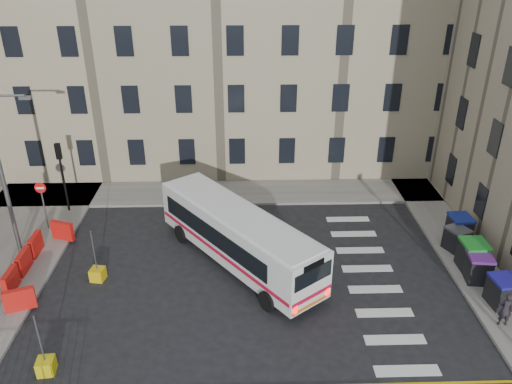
{
  "coord_description": "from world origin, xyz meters",
  "views": [
    {
      "loc": [
        -1.9,
        -19.21,
        13.94
      ],
      "look_at": [
        -1.27,
        2.78,
        3.0
      ],
      "focal_mm": 35.0,
      "sensor_mm": 36.0,
      "label": 1
    }
  ],
  "objects_px": {
    "wheelie_bin_d": "(457,239)",
    "pedestrian": "(505,309)",
    "wheelie_bin_a": "(503,291)",
    "bollard_yellow": "(98,274)",
    "streetlamp": "(2,177)",
    "bollard_chevron": "(46,366)",
    "bus": "(237,234)",
    "wheelie_bin_b": "(478,267)",
    "wheelie_bin_e": "(459,228)",
    "wheelie_bin_c": "(473,256)"
  },
  "relations": [
    {
      "from": "wheelie_bin_d",
      "to": "pedestrian",
      "type": "height_order",
      "value": "pedestrian"
    },
    {
      "from": "wheelie_bin_a",
      "to": "bollard_yellow",
      "type": "bearing_deg",
      "value": 166.96
    },
    {
      "from": "wheelie_bin_d",
      "to": "wheelie_bin_a",
      "type": "bearing_deg",
      "value": -111.03
    },
    {
      "from": "streetlamp",
      "to": "wheelie_bin_d",
      "type": "distance_m",
      "value": 22.03
    },
    {
      "from": "pedestrian",
      "to": "streetlamp",
      "type": "bearing_deg",
      "value": -11.97
    },
    {
      "from": "streetlamp",
      "to": "wheelie_bin_a",
      "type": "bearing_deg",
      "value": -11.67
    },
    {
      "from": "bollard_yellow",
      "to": "bollard_chevron",
      "type": "relative_size",
      "value": 1.0
    },
    {
      "from": "bus",
      "to": "wheelie_bin_b",
      "type": "xyz_separation_m",
      "value": [
        10.91,
        -1.89,
        -0.77
      ]
    },
    {
      "from": "streetlamp",
      "to": "wheelie_bin_e",
      "type": "height_order",
      "value": "streetlamp"
    },
    {
      "from": "wheelie_bin_e",
      "to": "streetlamp",
      "type": "bearing_deg",
      "value": 179.24
    },
    {
      "from": "wheelie_bin_a",
      "to": "wheelie_bin_d",
      "type": "height_order",
      "value": "wheelie_bin_a"
    },
    {
      "from": "wheelie_bin_c",
      "to": "wheelie_bin_d",
      "type": "bearing_deg",
      "value": 92.79
    },
    {
      "from": "streetlamp",
      "to": "wheelie_bin_e",
      "type": "relative_size",
      "value": 6.12
    },
    {
      "from": "wheelie_bin_a",
      "to": "pedestrian",
      "type": "bearing_deg",
      "value": -117.28
    },
    {
      "from": "wheelie_bin_a",
      "to": "bollard_chevron",
      "type": "xyz_separation_m",
      "value": [
        -18.1,
        -3.14,
        -0.51
      ]
    },
    {
      "from": "wheelie_bin_c",
      "to": "wheelie_bin_e",
      "type": "height_order",
      "value": "wheelie_bin_c"
    },
    {
      "from": "bus",
      "to": "wheelie_bin_d",
      "type": "distance_m",
      "value": 10.99
    },
    {
      "from": "bollard_yellow",
      "to": "bollard_chevron",
      "type": "bearing_deg",
      "value": -94.45
    },
    {
      "from": "bollard_yellow",
      "to": "wheelie_bin_e",
      "type": "bearing_deg",
      "value": 8.94
    },
    {
      "from": "wheelie_bin_d",
      "to": "pedestrian",
      "type": "distance_m",
      "value": 5.56
    },
    {
      "from": "wheelie_bin_a",
      "to": "streetlamp",
      "type": "bearing_deg",
      "value": 163.17
    },
    {
      "from": "wheelie_bin_a",
      "to": "wheelie_bin_d",
      "type": "bearing_deg",
      "value": 88.38
    },
    {
      "from": "wheelie_bin_c",
      "to": "bollard_chevron",
      "type": "xyz_separation_m",
      "value": [
        -17.91,
        -5.75,
        -0.58
      ]
    },
    {
      "from": "bollard_chevron",
      "to": "wheelie_bin_e",
      "type": "bearing_deg",
      "value": 24.61
    },
    {
      "from": "wheelie_bin_e",
      "to": "pedestrian",
      "type": "height_order",
      "value": "pedestrian"
    },
    {
      "from": "wheelie_bin_c",
      "to": "streetlamp",
      "type": "bearing_deg",
      "value": 175.27
    },
    {
      "from": "bollard_chevron",
      "to": "streetlamp",
      "type": "bearing_deg",
      "value": 116.91
    },
    {
      "from": "pedestrian",
      "to": "bollard_chevron",
      "type": "xyz_separation_m",
      "value": [
        -17.59,
        -1.88,
        -0.61
      ]
    },
    {
      "from": "wheelie_bin_c",
      "to": "bollard_yellow",
      "type": "relative_size",
      "value": 2.41
    },
    {
      "from": "wheelie_bin_b",
      "to": "bollard_yellow",
      "type": "xyz_separation_m",
      "value": [
        -17.37,
        0.68,
        -0.52
      ]
    },
    {
      "from": "wheelie_bin_b",
      "to": "wheelie_bin_c",
      "type": "xyz_separation_m",
      "value": [
        0.1,
        0.85,
        0.06
      ]
    },
    {
      "from": "wheelie_bin_d",
      "to": "wheelie_bin_e",
      "type": "distance_m",
      "value": 1.1
    },
    {
      "from": "streetlamp",
      "to": "pedestrian",
      "type": "xyz_separation_m",
      "value": [
        21.49,
        -5.81,
        -3.43
      ]
    },
    {
      "from": "bus",
      "to": "streetlamp",
      "type": "bearing_deg",
      "value": 138.17
    },
    {
      "from": "bus",
      "to": "pedestrian",
      "type": "height_order",
      "value": "bus"
    },
    {
      "from": "streetlamp",
      "to": "wheelie_bin_a",
      "type": "xyz_separation_m",
      "value": [
        22.0,
        -4.54,
        -3.53
      ]
    },
    {
      "from": "wheelie_bin_d",
      "to": "pedestrian",
      "type": "bearing_deg",
      "value": -117.14
    },
    {
      "from": "streetlamp",
      "to": "bollard_chevron",
      "type": "bearing_deg",
      "value": -63.09
    },
    {
      "from": "wheelie_bin_e",
      "to": "bollard_yellow",
      "type": "height_order",
      "value": "wheelie_bin_e"
    },
    {
      "from": "wheelie_bin_b",
      "to": "wheelie_bin_c",
      "type": "relative_size",
      "value": 0.92
    },
    {
      "from": "wheelie_bin_c",
      "to": "bollard_yellow",
      "type": "distance_m",
      "value": 17.48
    },
    {
      "from": "wheelie_bin_d",
      "to": "bollard_yellow",
      "type": "relative_size",
      "value": 2.3
    },
    {
      "from": "bus",
      "to": "wheelie_bin_b",
      "type": "relative_size",
      "value": 7.1
    },
    {
      "from": "wheelie_bin_d",
      "to": "wheelie_bin_e",
      "type": "bearing_deg",
      "value": 37.83
    },
    {
      "from": "wheelie_bin_b",
      "to": "bollard_chevron",
      "type": "height_order",
      "value": "wheelie_bin_b"
    },
    {
      "from": "bollard_yellow",
      "to": "wheelie_bin_c",
      "type": "bearing_deg",
      "value": 0.55
    },
    {
      "from": "streetlamp",
      "to": "bollard_chevron",
      "type": "height_order",
      "value": "streetlamp"
    },
    {
      "from": "bus",
      "to": "bollard_yellow",
      "type": "relative_size",
      "value": 15.74
    },
    {
      "from": "bollard_chevron",
      "to": "bus",
      "type": "bearing_deg",
      "value": 44.56
    },
    {
      "from": "wheelie_bin_a",
      "to": "bollard_yellow",
      "type": "height_order",
      "value": "wheelie_bin_a"
    }
  ]
}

